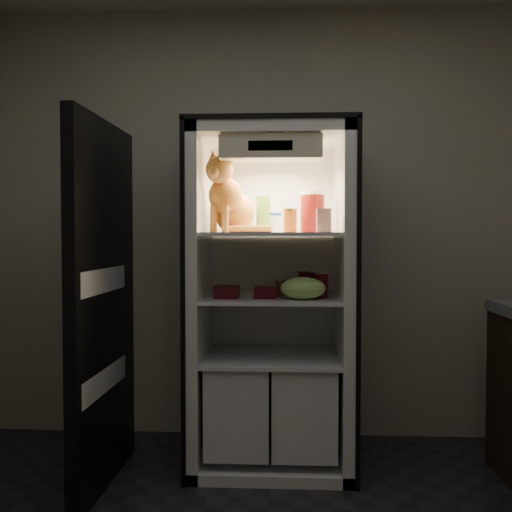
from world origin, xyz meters
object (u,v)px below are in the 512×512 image
(mayo_tub, at_px, (274,223))
(berry_box_left, at_px, (227,292))
(cream_carton, at_px, (324,220))
(pepper_jar, at_px, (312,212))
(grape_bag, at_px, (303,288))
(soda_can_a, at_px, (305,282))
(soda_can_b, at_px, (315,283))
(condiment_jar, at_px, (281,287))
(parmesan_shaker, at_px, (263,214))
(tabby_cat, at_px, (230,203))
(berry_box_right, at_px, (265,293))
(salsa_jar, at_px, (290,221))
(refrigerator, at_px, (272,321))
(soda_can_c, at_px, (321,285))

(mayo_tub, distance_m, berry_box_left, 0.53)
(cream_carton, bearing_deg, pepper_jar, 101.03)
(mayo_tub, relative_size, grape_bag, 0.49)
(soda_can_a, bearing_deg, soda_can_b, -29.42)
(soda_can_a, bearing_deg, condiment_jar, -158.72)
(parmesan_shaker, bearing_deg, tabby_cat, -152.20)
(pepper_jar, height_order, berry_box_right, pepper_jar)
(soda_can_b, relative_size, berry_box_right, 1.11)
(salsa_jar, xyz_separation_m, berry_box_right, (-0.13, -0.08, -0.38))
(soda_can_a, bearing_deg, salsa_jar, -122.98)
(soda_can_b, bearing_deg, refrigerator, 178.28)
(tabby_cat, bearing_deg, condiment_jar, 32.92)
(parmesan_shaker, relative_size, soda_can_a, 1.50)
(parmesan_shaker, xyz_separation_m, salsa_jar, (0.15, -0.11, -0.04))
(pepper_jar, bearing_deg, salsa_jar, -145.63)
(berry_box_right, bearing_deg, tabby_cat, 155.25)
(salsa_jar, bearing_deg, soda_can_a, 57.02)
(soda_can_c, distance_m, condiment_jar, 0.24)
(parmesan_shaker, distance_m, pepper_jar, 0.28)
(tabby_cat, bearing_deg, parmesan_shaker, 48.21)
(refrigerator, distance_m, tabby_cat, 0.71)
(soda_can_c, bearing_deg, cream_carton, -88.49)
(refrigerator, bearing_deg, grape_bag, -54.36)
(tabby_cat, height_order, salsa_jar, tabby_cat)
(salsa_jar, relative_size, soda_can_a, 0.95)
(tabby_cat, height_order, cream_carton, tabby_cat)
(salsa_jar, height_order, condiment_jar, salsa_jar)
(pepper_jar, bearing_deg, berry_box_left, -160.48)
(cream_carton, distance_m, soda_can_b, 0.43)
(condiment_jar, relative_size, berry_box_right, 0.78)
(parmesan_shaker, distance_m, grape_bag, 0.51)
(salsa_jar, bearing_deg, mayo_tub, 113.60)
(tabby_cat, height_order, soda_can_b, tabby_cat)
(salsa_jar, xyz_separation_m, berry_box_left, (-0.34, -0.08, -0.38))
(refrigerator, height_order, parmesan_shaker, refrigerator)
(condiment_jar, distance_m, grape_bag, 0.24)
(soda_can_a, distance_m, condiment_jar, 0.14)
(grape_bag, distance_m, berry_box_right, 0.21)
(cream_carton, bearing_deg, parmesan_shaker, 140.48)
(pepper_jar, bearing_deg, tabby_cat, -171.29)
(soda_can_b, height_order, condiment_jar, soda_can_b)
(berry_box_right, bearing_deg, condiment_jar, 61.55)
(soda_can_c, bearing_deg, soda_can_b, 102.19)
(parmesan_shaker, xyz_separation_m, cream_carton, (0.32, -0.26, -0.04))
(berry_box_left, bearing_deg, soda_can_a, 26.24)
(tabby_cat, distance_m, condiment_jar, 0.55)
(refrigerator, bearing_deg, mayo_tub, 83.35)
(condiment_jar, bearing_deg, berry_box_left, -151.65)
(soda_can_b, bearing_deg, mayo_tub, 154.78)
(tabby_cat, bearing_deg, cream_carton, 1.60)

